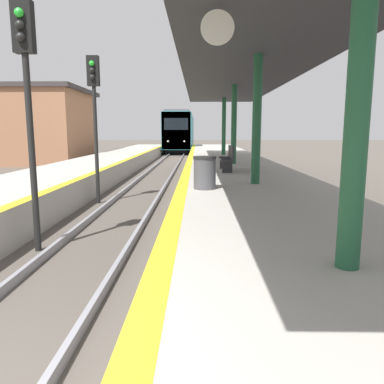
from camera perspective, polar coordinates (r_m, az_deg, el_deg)
name	(u,v)px	position (r m, az deg, el deg)	size (l,w,h in m)	color
train	(181,132)	(46.39, -1.69, 9.15)	(2.83, 21.15, 4.42)	black
signal_near	(27,81)	(7.69, -23.89, 15.17)	(0.36, 0.31, 4.59)	black
signal_mid	(94,102)	(12.35, -14.66, 13.11)	(0.36, 0.31, 4.59)	black
station_canopy	(244,72)	(13.98, 7.88, 17.66)	(4.33, 26.26, 3.69)	#1E5133
trash_bin	(205,173)	(9.51, 1.95, 2.97)	(0.59, 0.59, 0.83)	#4C4C51
bench	(228,158)	(13.96, 5.46, 5.25)	(0.44, 1.83, 0.92)	#28282D
station_building	(11,126)	(30.90, -25.87, 9.05)	(11.30, 7.72, 5.37)	#9E6B4C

